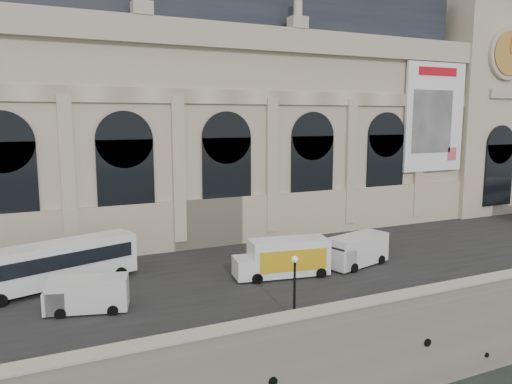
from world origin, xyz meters
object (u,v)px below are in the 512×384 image
at_px(box_truck, 283,258).
at_px(van_c, 355,251).
at_px(lamp_right, 295,288).
at_px(bus_left, 57,263).
at_px(van_b, 83,295).

bearing_deg(box_truck, van_c, -1.43).
bearing_deg(lamp_right, van_c, 36.82).
bearing_deg(box_truck, lamp_right, -113.83).
bearing_deg(lamp_right, bus_left, 135.95).
relative_size(bus_left, van_c, 1.88).
distance_m(van_b, box_truck, 15.78).
bearing_deg(bus_left, van_c, -11.81).
relative_size(van_b, lamp_right, 1.33).
height_order(bus_left, van_b, bus_left).
distance_m(box_truck, lamp_right, 8.88).
distance_m(van_c, box_truck, 7.02).
height_order(van_b, lamp_right, lamp_right).
height_order(van_c, lamp_right, lamp_right).
relative_size(bus_left, box_truck, 1.53).
relative_size(van_c, box_truck, 0.81).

